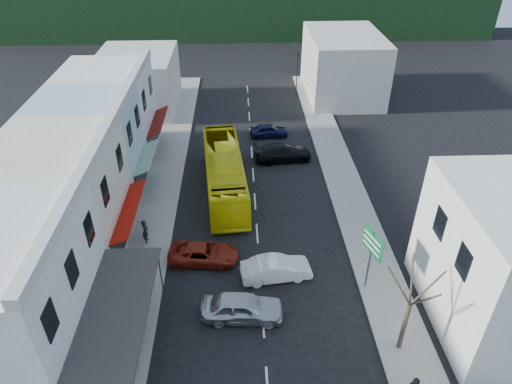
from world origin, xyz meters
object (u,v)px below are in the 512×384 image
(car_white, at_px, (276,269))
(direction_sign, at_px, (370,260))
(pedestrian_left, at_px, (145,231))
(bus, at_px, (224,174))
(street_tree, at_px, (410,305))
(car_silver, at_px, (242,308))
(traffic_signal, at_px, (297,73))
(car_red, at_px, (204,253))

(car_white, height_order, direction_sign, direction_sign)
(pedestrian_left, bearing_deg, car_white, -118.15)
(bus, distance_m, street_tree, 18.44)
(bus, xyz_separation_m, direction_sign, (8.77, -11.21, 0.67))
(car_silver, relative_size, street_tree, 0.66)
(car_silver, distance_m, traffic_signal, 34.81)
(street_tree, bearing_deg, bus, 121.16)
(bus, xyz_separation_m, street_tree, (9.49, -15.70, 1.79))
(car_white, bearing_deg, pedestrian_left, 58.79)
(bus, height_order, street_tree, street_tree)
(bus, bearing_deg, car_white, -76.76)
(car_red, xyz_separation_m, pedestrian_left, (-4.06, 2.04, 0.30))
(car_silver, bearing_deg, street_tree, -103.07)
(pedestrian_left, distance_m, traffic_signal, 30.39)
(pedestrian_left, height_order, direction_sign, direction_sign)
(car_red, relative_size, direction_sign, 1.04)
(car_red, bearing_deg, street_tree, -119.38)
(bus, distance_m, car_white, 10.68)
(car_red, distance_m, traffic_signal, 30.77)
(car_silver, xyz_separation_m, traffic_signal, (6.97, 34.06, 1.79))
(car_red, relative_size, pedestrian_left, 2.71)
(traffic_signal, bearing_deg, car_red, 47.28)
(bus, height_order, pedestrian_left, bus)
(bus, xyz_separation_m, traffic_signal, (8.17, 20.85, 0.94))
(bus, distance_m, car_silver, 13.30)
(direction_sign, bearing_deg, pedestrian_left, 143.18)
(direction_sign, distance_m, traffic_signal, 32.07)
(car_silver, relative_size, car_red, 0.96)
(pedestrian_left, bearing_deg, car_red, -121.47)
(car_silver, xyz_separation_m, car_white, (2.17, 3.11, 0.00))
(bus, height_order, traffic_signal, traffic_signal)
(car_silver, distance_m, pedestrian_left, 9.45)
(car_silver, relative_size, direction_sign, 0.99)
(pedestrian_left, relative_size, street_tree, 0.25)
(street_tree, xyz_separation_m, traffic_signal, (-1.32, 36.55, -0.85))
(car_red, bearing_deg, direction_sign, -100.84)
(direction_sign, height_order, street_tree, street_tree)
(car_silver, relative_size, pedestrian_left, 2.59)
(pedestrian_left, bearing_deg, car_silver, -141.32)
(car_white, xyz_separation_m, direction_sign, (5.40, -1.11, 1.52))
(car_white, distance_m, pedestrian_left, 9.44)
(bus, xyz_separation_m, car_red, (-1.23, -8.40, -0.85))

